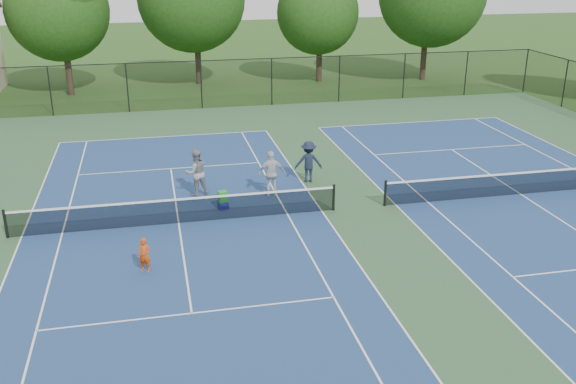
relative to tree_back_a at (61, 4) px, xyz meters
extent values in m
plane|color=#234716|center=(13.00, -24.00, -6.04)|extent=(140.00, 140.00, 0.00)
cube|color=#315838|center=(13.00, -24.00, -6.03)|extent=(36.00, 36.00, 0.01)
cube|color=navy|center=(6.00, -24.00, -6.03)|extent=(10.97, 23.77, 0.00)
cube|color=white|center=(6.00, -12.11, -6.02)|extent=(10.97, 0.06, 0.00)
cube|color=white|center=(0.52, -24.00, -6.02)|extent=(0.06, 23.77, 0.00)
cube|color=white|center=(11.48, -24.00, -6.02)|extent=(0.06, 23.77, 0.00)
cube|color=white|center=(1.88, -24.00, -6.02)|extent=(0.06, 23.77, 0.00)
cube|color=white|center=(10.12, -24.00, -6.02)|extent=(0.06, 23.77, 0.00)
cube|color=white|center=(6.00, -17.60, -6.02)|extent=(8.23, 0.06, 0.00)
cube|color=white|center=(6.00, -30.40, -6.02)|extent=(8.23, 0.06, 0.00)
cube|color=white|center=(6.00, -24.00, -6.02)|extent=(0.06, 12.80, 0.00)
cylinder|color=black|center=(0.05, -24.00, -5.50)|extent=(0.10, 0.10, 1.07)
cylinder|color=black|center=(11.95, -24.00, -5.50)|extent=(0.10, 0.10, 1.07)
cube|color=black|center=(6.00, -24.00, -5.57)|extent=(11.90, 0.01, 0.90)
cube|color=white|center=(6.00, -24.00, -5.09)|extent=(11.90, 0.04, 0.07)
cube|color=navy|center=(20.00, -24.00, -6.03)|extent=(10.97, 23.77, 0.00)
cube|color=white|center=(20.00, -12.11, -6.02)|extent=(10.97, 0.06, 0.00)
cube|color=white|center=(14.52, -24.00, -6.02)|extent=(0.06, 23.77, 0.00)
cube|color=white|center=(15.88, -24.00, -6.02)|extent=(0.06, 23.77, 0.00)
cube|color=white|center=(20.00, -17.60, -6.02)|extent=(8.23, 0.06, 0.00)
cube|color=white|center=(20.00, -24.00, -6.02)|extent=(0.06, 12.80, 0.00)
cylinder|color=black|center=(14.05, -24.00, -5.50)|extent=(0.10, 0.10, 1.07)
cube|color=black|center=(20.00, -24.00, -5.57)|extent=(11.90, 0.01, 0.90)
cube|color=white|center=(20.00, -24.00, -5.09)|extent=(11.90, 0.04, 0.07)
cylinder|color=black|center=(-0.50, -6.00, -4.54)|extent=(0.08, 0.08, 3.00)
cylinder|color=black|center=(4.00, -6.00, -4.54)|extent=(0.08, 0.08, 3.00)
cylinder|color=black|center=(8.50, -6.00, -4.54)|extent=(0.08, 0.08, 3.00)
cylinder|color=black|center=(13.00, -6.00, -4.54)|extent=(0.08, 0.08, 3.00)
cylinder|color=black|center=(17.50, -6.00, -4.54)|extent=(0.08, 0.08, 3.00)
cylinder|color=black|center=(22.00, -6.00, -4.54)|extent=(0.08, 0.08, 3.00)
cylinder|color=black|center=(26.50, -6.00, -4.54)|extent=(0.08, 0.08, 3.00)
cylinder|color=black|center=(31.00, -6.00, -4.54)|extent=(0.08, 0.08, 3.00)
cylinder|color=black|center=(31.00, -10.50, -4.54)|extent=(0.08, 0.08, 3.00)
cube|color=black|center=(13.00, -6.00, -4.54)|extent=(36.00, 0.01, 3.00)
cube|color=black|center=(13.00, -6.00, -3.04)|extent=(36.00, 0.05, 0.05)
cylinder|color=#2D2116|center=(0.00, 0.00, -4.15)|extent=(0.44, 0.44, 3.78)
sphere|color=#1B3E11|center=(0.00, 0.00, -0.39)|extent=(6.80, 6.80, 6.80)
sphere|color=#1B3E11|center=(0.00, 0.00, 0.28)|extent=(5.58, 5.58, 5.58)
cylinder|color=#2D2116|center=(9.00, 2.00, -3.97)|extent=(0.44, 0.44, 4.14)
cylinder|color=#2D2116|center=(18.00, 1.00, -4.33)|extent=(0.44, 0.44, 3.42)
sphere|color=#1B3E11|center=(18.00, 1.00, -0.97)|extent=(6.00, 6.00, 6.00)
sphere|color=#1B3E11|center=(18.00, 1.00, -0.27)|extent=(4.92, 4.92, 4.92)
cylinder|color=#2D2116|center=(26.00, 0.00, -3.88)|extent=(0.44, 0.44, 4.32)
imported|color=#D2420E|center=(4.77, -27.56, -5.47)|extent=(0.48, 0.39, 1.13)
imported|color=gray|center=(6.92, -21.19, -5.06)|extent=(1.10, 0.95, 1.95)
imported|color=silver|center=(9.93, -21.86, -5.09)|extent=(1.11, 0.47, 1.89)
imported|color=#161F32|center=(11.79, -20.61, -5.13)|extent=(1.27, 0.86, 1.82)
cube|color=#152294|center=(7.78, -22.95, -5.88)|extent=(0.44, 0.42, 0.31)
cube|color=green|center=(7.78, -22.95, -5.51)|extent=(0.38, 0.34, 0.42)
camera|label=1|loc=(5.33, -46.10, 3.52)|focal=40.00mm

